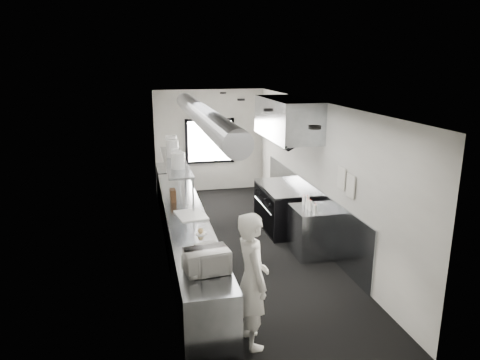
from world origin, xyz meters
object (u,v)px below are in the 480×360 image
plate_stack_c (172,148)px  squeeze_bottle_b (310,206)px  deli_tub_a (192,258)px  pass_shelf (175,162)px  range (282,208)px  prep_counter (187,238)px  small_plate (201,234)px  plate_stack_a (178,161)px  cutting_board (191,215)px  line_cook (252,280)px  squeeze_bottle_d (307,201)px  exhaust_hood (287,119)px  squeeze_bottle_a (315,210)px  plate_stack_b (176,157)px  plate_stack_d (171,144)px  deli_tub_b (187,258)px  microwave (207,261)px  bottle_station (310,231)px  far_work_table (171,184)px  knife_block (173,195)px  squeeze_bottle_e (304,200)px  squeeze_bottle_c (308,204)px

plate_stack_c → squeeze_bottle_b: size_ratio=1.87×
deli_tub_a → pass_shelf: bearing=88.7°
range → prep_counter: bearing=-151.3°
small_plate → plate_stack_a: 1.92m
small_plate → cutting_board: 0.92m
line_cook → squeeze_bottle_d: 3.09m
prep_counter → small_plate: 1.11m
exhaust_hood → squeeze_bottle_a: exhaust_hood is taller
prep_counter → pass_shelf: bearing=91.6°
small_plate → plate_stack_b: bearing=94.3°
line_cook → deli_tub_a: line_cook is taller
prep_counter → squeeze_bottle_d: size_ratio=29.84×
plate_stack_a → pass_shelf: bearing=89.6°
range → plate_stack_d: 2.82m
plate_stack_b → squeeze_bottle_d: bearing=-28.2°
deli_tub_b → plate_stack_c: size_ratio=0.41×
microwave → bottle_station: bearing=35.0°
pass_shelf → plate_stack_b: bearing=-89.3°
microwave → deli_tub_a: size_ratio=3.84×
deli_tub_a → plate_stack_b: size_ratio=0.49×
exhaust_hood → squeeze_bottle_a: 2.23m
deli_tub_a → plate_stack_c: plate_stack_c is taller
far_work_table → deli_tub_a: 5.67m
prep_counter → knife_block: size_ratio=24.79×
line_cook → plate_stack_c: 4.56m
knife_block → plate_stack_b: size_ratio=0.88×
prep_counter → squeeze_bottle_e: (2.24, 0.06, 0.53)m
prep_counter → squeeze_bottle_c: size_ratio=32.89×
microwave → plate_stack_b: 3.54m
squeeze_bottle_b → plate_stack_c: bearing=137.3°
squeeze_bottle_d → squeeze_bottle_e: 0.13m
line_cook → plate_stack_c: (-0.62, 4.44, 0.86)m
small_plate → knife_block: 1.84m
deli_tub_b → squeeze_bottle_d: squeeze_bottle_d is taller
pass_shelf → squeeze_bottle_c: 2.88m
cutting_board → squeeze_bottle_e: 2.17m
deli_tub_a → plate_stack_c: 3.84m
range → microwave: size_ratio=3.09×
plate_stack_b → squeeze_bottle_e: size_ratio=1.65×
small_plate → exhaust_hood: bearing=46.0°
small_plate → cutting_board: bearing=92.9°
far_work_table → squeeze_bottle_e: size_ratio=7.21×
cutting_board → knife_block: 0.94m
microwave → squeeze_bottle_c: 3.04m
pass_shelf → squeeze_bottle_a: 3.10m
deli_tub_b → plate_stack_a: bearing=86.9°
squeeze_bottle_c → squeeze_bottle_e: bearing=84.7°
plate_stack_b → plate_stack_c: bearing=92.9°
microwave → squeeze_bottle_e: microwave is taller
pass_shelf → small_plate: size_ratio=18.19×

